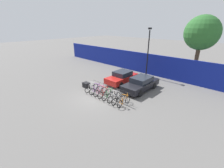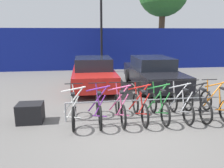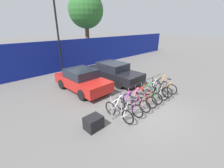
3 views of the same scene
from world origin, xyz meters
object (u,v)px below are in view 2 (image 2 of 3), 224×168
object	(u,v)px
bicycle_white	(74,110)
car_red	(93,73)
bike_rack	(147,102)
bicycle_orange	(215,104)
bicycle_purple	(99,109)
bicycle_green	(159,107)
bicycle_pink	(120,108)
lamp_post	(101,18)
bicycle_silver	(180,106)
bicycle_red	(140,107)
bicycle_black	(196,105)
cargo_crate	(30,113)
car_black	(152,73)

from	to	relation	value
bicycle_white	car_red	bearing A→B (deg)	80.52
bike_rack	bicycle_orange	world-z (taller)	bicycle_orange
bicycle_white	bicycle_purple	world-z (taller)	same
bicycle_green	car_red	bearing A→B (deg)	113.13
bicycle_pink	lamp_post	size ratio (longest dim) A/B	0.28
bicycle_pink	bicycle_orange	xyz separation A→B (m)	(2.93, 0.00, 0.00)
bicycle_silver	lamp_post	bearing A→B (deg)	102.14
bicycle_red	car_red	bearing A→B (deg)	103.04
car_red	bicycle_pink	bearing A→B (deg)	-81.90
bicycle_silver	bicycle_black	size ratio (longest dim) A/B	1.00
bicycle_red	cargo_crate	world-z (taller)	bicycle_red
bicycle_pink	bicycle_orange	size ratio (longest dim) A/B	1.00
bicycle_purple	bicycle_red	size ratio (longest dim) A/B	1.00
bicycle_silver	bicycle_orange	size ratio (longest dim) A/B	1.00
bicycle_pink	bicycle_red	size ratio (longest dim) A/B	1.00
lamp_post	bicycle_white	bearing A→B (deg)	-100.46
bicycle_purple	bicycle_orange	xyz separation A→B (m)	(3.54, 0.00, 0.00)
cargo_crate	bicycle_white	bearing A→B (deg)	-11.54
bicycle_silver	car_black	size ratio (longest dim) A/B	0.38
bicycle_green	bicycle_orange	bearing A→B (deg)	-0.42
bicycle_green	cargo_crate	world-z (taller)	bicycle_green
bicycle_red	lamp_post	world-z (taller)	lamp_post
bicycle_pink	lamp_post	bearing A→B (deg)	89.81
lamp_post	bicycle_pink	bearing A→B (deg)	-91.30
bicycle_orange	car_red	bearing A→B (deg)	127.85
bike_rack	bicycle_purple	distance (m)	1.44
bike_rack	car_red	bearing A→B (deg)	110.09
bicycle_white	bicycle_orange	size ratio (longest dim) A/B	1.00
bicycle_white	bicycle_pink	world-z (taller)	same
bicycle_purple	bicycle_black	bearing A→B (deg)	3.59
car_black	bicycle_green	bearing A→B (deg)	-104.96
bicycle_purple	car_red	xyz separation A→B (m)	(0.05, 3.91, 0.31)
bicycle_red	bicycle_silver	distance (m)	1.22
bike_rack	bicycle_black	distance (m)	1.50
bicycle_green	car_red	world-z (taller)	car_red
bicycle_purple	bicycle_green	bearing A→B (deg)	3.59
bike_rack	bicycle_black	world-z (taller)	bicycle_black
bicycle_red	lamp_post	size ratio (longest dim) A/B	0.28
bicycle_green	bicycle_purple	bearing A→B (deg)	179.58
bicycle_white	bicycle_black	world-z (taller)	same
bicycle_orange	lamp_post	xyz separation A→B (m)	(-2.75, 7.97, 2.98)
bicycle_black	car_black	bearing A→B (deg)	88.83
bicycle_orange	bicycle_pink	bearing A→B (deg)	176.12
car_black	lamp_post	world-z (taller)	lamp_post
cargo_crate	bicycle_green	bearing A→B (deg)	-3.91
bike_rack	lamp_post	xyz separation A→B (m)	(-0.64, 7.83, 2.86)
bicycle_silver	car_red	world-z (taller)	car_red
car_black	lamp_post	distance (m)	5.40
bike_rack	car_red	size ratio (longest dim) A/B	1.18
bicycle_silver	car_red	distance (m)	4.57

